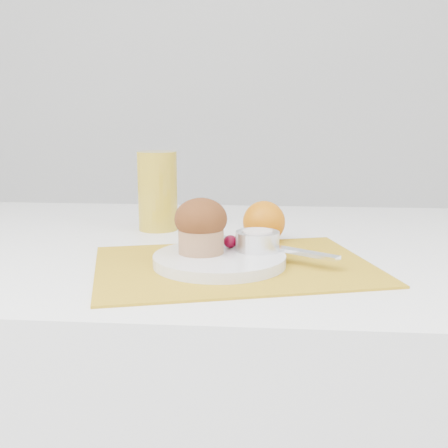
# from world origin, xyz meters

# --- Properties ---
(table) EXTENTS (1.20, 0.80, 0.75)m
(table) POSITION_xyz_m (0.00, 0.05, 0.38)
(table) COLOR white
(table) RESTS_ON ground
(placemat) EXTENTS (0.47, 0.40, 0.00)m
(placemat) POSITION_xyz_m (0.06, -0.11, 0.75)
(placemat) COLOR #BD901A
(placemat) RESTS_ON table
(plate) EXTENTS (0.22, 0.22, 0.02)m
(plate) POSITION_xyz_m (0.03, -0.11, 0.76)
(plate) COLOR silver
(plate) RESTS_ON placemat
(ramekin) EXTENTS (0.07, 0.07, 0.03)m
(ramekin) POSITION_xyz_m (0.09, -0.08, 0.78)
(ramekin) COLOR silver
(ramekin) RESTS_ON plate
(cream) EXTENTS (0.06, 0.06, 0.01)m
(cream) POSITION_xyz_m (0.09, -0.08, 0.80)
(cream) COLOR silver
(cream) RESTS_ON ramekin
(raspberry_near) EXTENTS (0.02, 0.02, 0.02)m
(raspberry_near) POSITION_xyz_m (0.05, -0.07, 0.78)
(raspberry_near) COLOR #510216
(raspberry_near) RESTS_ON plate
(raspberry_far) EXTENTS (0.02, 0.02, 0.02)m
(raspberry_far) POSITION_xyz_m (0.08, -0.08, 0.78)
(raspberry_far) COLOR #530210
(raspberry_far) RESTS_ON plate
(butter_knife) EXTENTS (0.20, 0.14, 0.01)m
(butter_knife) POSITION_xyz_m (0.11, -0.07, 0.77)
(butter_knife) COLOR white
(butter_knife) RESTS_ON plate
(orange) EXTENTS (0.07, 0.07, 0.07)m
(orange) POSITION_xyz_m (0.10, 0.05, 0.79)
(orange) COLOR #D36F07
(orange) RESTS_ON table
(juice_glass) EXTENTS (0.10, 0.10, 0.15)m
(juice_glass) POSITION_xyz_m (-0.11, 0.15, 0.83)
(juice_glass) COLOR gold
(juice_glass) RESTS_ON table
(muffin) EXTENTS (0.08, 0.08, 0.08)m
(muffin) POSITION_xyz_m (0.01, -0.11, 0.81)
(muffin) COLOR #AE7C54
(muffin) RESTS_ON plate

